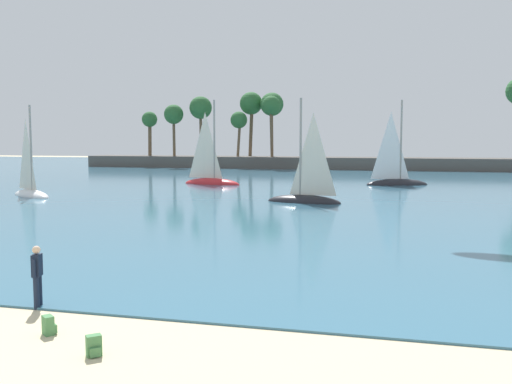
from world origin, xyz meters
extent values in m
cube|color=#386B84|center=(0.00, 64.37, 0.03)|extent=(220.00, 111.69, 0.06)
cube|color=#514C47|center=(0.00, 80.22, 0.90)|extent=(81.87, 6.00, 1.80)
cylinder|color=brown|center=(-11.25, 78.70, 5.64)|extent=(0.52, 0.72, 7.70)
sphere|color=#285B2D|center=(-11.25, 78.70, 9.48)|extent=(2.79, 2.79, 2.79)
cylinder|color=brown|center=(-15.14, 81.69, 5.89)|extent=(0.97, 0.92, 8.22)
sphere|color=#285B2D|center=(-15.14, 81.69, 9.98)|extent=(3.50, 3.50, 3.50)
cylinder|color=brown|center=(-16.45, 79.38, 4.58)|extent=(0.69, 0.70, 5.59)
sphere|color=#285B2D|center=(-16.45, 79.38, 7.36)|extent=(2.56, 2.56, 2.56)
cylinder|color=brown|center=(-22.62, 79.47, 5.55)|extent=(0.48, 0.45, 7.51)
sphere|color=#285B2D|center=(-22.62, 79.47, 9.30)|extent=(3.49, 3.49, 3.49)
cylinder|color=brown|center=(-11.63, 80.81, 5.77)|extent=(0.44, 0.89, 7.95)
sphere|color=#285B2D|center=(-11.63, 80.81, 9.74)|extent=(3.53, 3.53, 3.53)
cylinder|color=brown|center=(-26.85, 78.88, 5.05)|extent=(0.44, 0.51, 6.51)
sphere|color=#285B2D|center=(-26.85, 78.88, 8.30)|extent=(3.01, 3.01, 3.01)
cylinder|color=brown|center=(-31.64, 80.39, 4.71)|extent=(0.59, 0.78, 5.84)
sphere|color=#285B2D|center=(-31.64, 80.39, 7.62)|extent=(2.46, 2.46, 2.46)
cylinder|color=#141E33|center=(-1.67, 8.80, 0.43)|extent=(0.15, 0.15, 0.86)
cylinder|color=#141E33|center=(-1.61, 8.59, 0.43)|extent=(0.15, 0.15, 0.86)
cube|color=#141E33|center=(-1.64, 8.70, 1.15)|extent=(0.29, 0.38, 0.58)
sphere|color=beige|center=(-1.64, 8.70, 1.56)|extent=(0.21, 0.21, 0.21)
cylinder|color=#141E33|center=(-1.70, 8.92, 1.11)|extent=(0.09, 0.09, 0.50)
cylinder|color=#141E33|center=(-1.57, 8.48, 1.11)|extent=(0.09, 0.09, 0.50)
cube|color=#47844C|center=(-0.15, 6.96, 0.22)|extent=(0.36, 0.34, 0.44)
cube|color=#47844C|center=(-0.07, 7.06, 0.12)|extent=(0.22, 0.20, 0.20)
cube|color=#47844C|center=(1.53, 6.07, 0.22)|extent=(0.36, 0.35, 0.44)
cube|color=#47844C|center=(1.62, 5.97, 0.12)|extent=(0.22, 0.21, 0.20)
ellipsoid|color=black|center=(7.25, 51.91, 0.06)|extent=(6.26, 3.69, 1.20)
cylinder|color=gray|center=(7.54, 52.00, 4.41)|extent=(0.18, 0.18, 7.50)
pyramid|color=white|center=(6.57, 51.67, 3.85)|extent=(2.61, 1.06, 6.37)
ellipsoid|color=red|center=(-10.31, 48.45, 0.06)|extent=(6.29, 3.01, 1.21)
cylinder|color=gray|center=(-10.01, 48.39, 4.44)|extent=(0.18, 0.18, 7.55)
pyramid|color=silver|center=(-11.02, 48.60, 3.88)|extent=(2.70, 0.73, 6.42)
ellipsoid|color=white|center=(-20.04, 33.84, 0.06)|extent=(5.22, 4.01, 1.03)
cylinder|color=gray|center=(-19.81, 33.70, 3.81)|extent=(0.16, 0.16, 6.46)
pyramid|color=silver|center=(-20.57, 34.16, 3.32)|extent=(2.07, 1.34, 5.49)
ellipsoid|color=black|center=(1.07, 34.80, 0.06)|extent=(5.54, 2.47, 1.07)
cylinder|color=gray|center=(0.81, 34.85, 3.94)|extent=(0.16, 0.16, 6.69)
pyramid|color=silver|center=(1.71, 34.70, 3.44)|extent=(2.40, 0.56, 5.68)
camera|label=1|loc=(7.57, -4.06, 4.45)|focal=39.83mm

